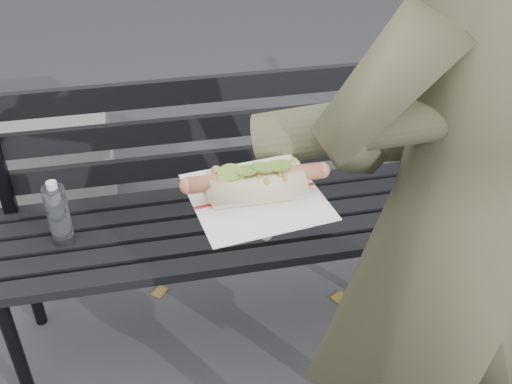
% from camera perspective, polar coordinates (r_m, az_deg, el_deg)
% --- Properties ---
extents(park_bench, '(1.50, 0.44, 0.88)m').
position_cam_1_polar(park_bench, '(1.89, -3.29, -0.44)').
color(park_bench, black).
rests_on(park_bench, ground).
extents(person, '(0.69, 0.51, 1.75)m').
position_cam_1_polar(person, '(1.24, 18.21, -3.63)').
color(person, brown).
rests_on(person, ground).
extents(held_hotdog, '(0.64, 0.32, 0.20)m').
position_cam_1_polar(held_hotdog, '(0.98, 10.77, 5.25)').
color(held_hotdog, brown).
extents(fallen_leaves, '(3.97, 2.87, 0.00)m').
position_cam_1_polar(fallen_leaves, '(2.06, 5.33, -16.76)').
color(fallen_leaves, brown).
rests_on(fallen_leaves, ground).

